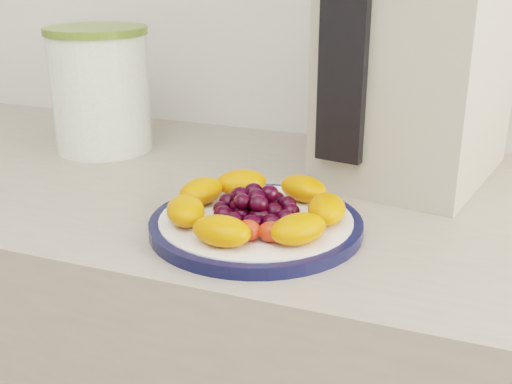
% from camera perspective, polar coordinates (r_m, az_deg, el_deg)
% --- Properties ---
extents(plate_rim, '(0.26, 0.26, 0.01)m').
position_cam_1_polar(plate_rim, '(0.77, 0.00, -2.96)').
color(plate_rim, '#0D1133').
rests_on(plate_rim, counter).
extents(plate_face, '(0.23, 0.23, 0.02)m').
position_cam_1_polar(plate_face, '(0.77, 0.00, -2.89)').
color(plate_face, white).
rests_on(plate_face, counter).
extents(canister, '(0.17, 0.17, 0.19)m').
position_cam_1_polar(canister, '(1.11, -13.63, 8.53)').
color(canister, '#4F6F27').
rests_on(canister, counter).
extents(canister_lid, '(0.17, 0.17, 0.01)m').
position_cam_1_polar(canister_lid, '(1.09, -14.08, 13.77)').
color(canister_lid, '#5A712B').
rests_on(canister_lid, canister).
extents(appliance_body, '(0.26, 0.33, 0.37)m').
position_cam_1_polar(appliance_body, '(0.97, 14.54, 12.08)').
color(appliance_body, '#ADA894').
rests_on(appliance_body, counter).
extents(appliance_panel, '(0.07, 0.03, 0.27)m').
position_cam_1_polar(appliance_panel, '(0.84, 7.82, 11.74)').
color(appliance_panel, black).
rests_on(appliance_panel, appliance_body).
extents(fruit_plate, '(0.22, 0.22, 0.04)m').
position_cam_1_polar(fruit_plate, '(0.76, -0.15, -1.25)').
color(fruit_plate, '#DC6006').
rests_on(fruit_plate, plate_face).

